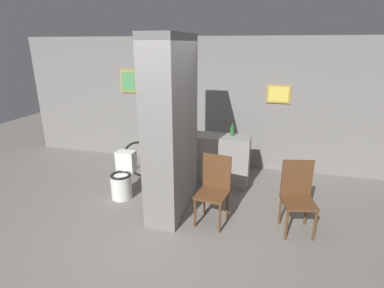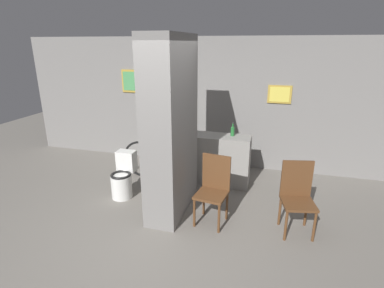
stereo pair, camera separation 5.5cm
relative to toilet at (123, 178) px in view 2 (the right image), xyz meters
name	(u,v)px [view 2 (the right image)]	position (x,y,z in m)	size (l,w,h in m)	color
ground_plane	(157,230)	(0.92, -0.79, -0.32)	(14.00, 14.00, 0.00)	slate
wall_back	(203,103)	(0.92, 1.84, 0.98)	(8.00, 0.09, 2.60)	gray
pillar_center	(171,128)	(0.94, -0.17, 0.98)	(0.49, 1.25, 2.60)	gray
counter_shelf	(214,159)	(1.37, 0.92, 0.14)	(1.29, 0.44, 0.91)	gray
toilet	(123,178)	(0.00, 0.00, 0.00)	(0.34, 0.50, 0.74)	white
chair_near_pillar	(213,187)	(1.61, -0.33, 0.21)	(0.47, 0.47, 0.98)	brown
chair_by_doorway	(297,195)	(2.75, -0.25, 0.21)	(0.49, 0.49, 0.98)	brown
bicycle	(165,161)	(0.46, 0.79, 0.05)	(1.72, 0.42, 0.77)	black
bottle_tall	(233,131)	(1.67, 0.97, 0.68)	(0.07, 0.07, 0.24)	#267233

